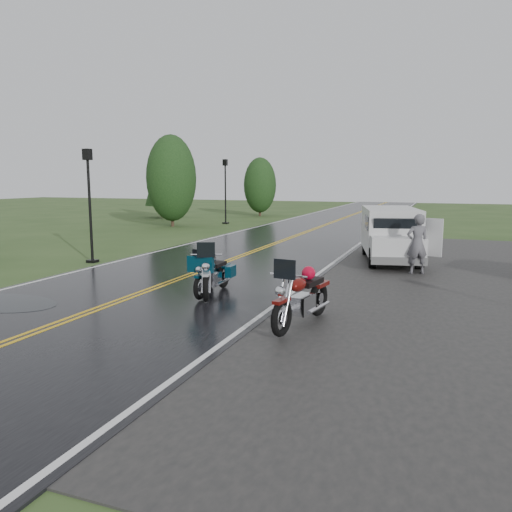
{
  "coord_description": "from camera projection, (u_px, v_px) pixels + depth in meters",
  "views": [
    {
      "loc": [
        7.54,
        -10.49,
        3.04
      ],
      "look_at": [
        2.8,
        2.0,
        1.0
      ],
      "focal_mm": 35.0,
      "sensor_mm": 36.0,
      "label": 1
    }
  ],
  "objects": [
    {
      "name": "ground",
      "position": [
        127.0,
        300.0,
        12.8
      ],
      "size": [
        120.0,
        120.0,
        0.0
      ],
      "primitive_type": "plane",
      "color": "#2D471E",
      "rests_on": "ground"
    },
    {
      "name": "road",
      "position": [
        261.0,
        249.0,
        22.04
      ],
      "size": [
        8.0,
        100.0,
        0.04
      ],
      "primitive_type": "cube",
      "color": "black",
      "rests_on": "ground"
    },
    {
      "name": "motorcycle_red",
      "position": [
        282.0,
        303.0,
        9.48
      ],
      "size": [
        1.29,
        2.6,
        1.47
      ],
      "primitive_type": null,
      "rotation": [
        0.0,
        0.0,
        -0.16
      ],
      "color": "#560D09",
      "rests_on": "ground"
    },
    {
      "name": "motorcycle_teal",
      "position": [
        200.0,
        277.0,
        12.45
      ],
      "size": [
        0.87,
        2.18,
        1.27
      ],
      "primitive_type": null,
      "rotation": [
        0.0,
        0.0,
        0.04
      ],
      "color": "#052B3A",
      "rests_on": "ground"
    },
    {
      "name": "motorcycle_silver",
      "position": [
        206.0,
        275.0,
        12.23
      ],
      "size": [
        1.77,
        2.6,
        1.45
      ],
      "primitive_type": null,
      "rotation": [
        0.0,
        0.0,
        0.4
      ],
      "color": "#A0A4A8",
      "rests_on": "ground"
    },
    {
      "name": "van_white",
      "position": [
        373.0,
        239.0,
        17.1
      ],
      "size": [
        3.02,
        5.49,
        2.04
      ],
      "primitive_type": null,
      "rotation": [
        0.0,
        0.0,
        0.22
      ],
      "color": "silver",
      "rests_on": "ground"
    },
    {
      "name": "person_at_van",
      "position": [
        417.0,
        245.0,
        16.07
      ],
      "size": [
        0.84,
        0.72,
        1.94
      ],
      "primitive_type": "imported",
      "rotation": [
        0.0,
        0.0,
        3.57
      ],
      "color": "#56555A",
      "rests_on": "ground"
    },
    {
      "name": "lamp_post_near_left",
      "position": [
        90.0,
        206.0,
        18.26
      ],
      "size": [
        0.36,
        0.36,
        4.2
      ],
      "primitive_type": null,
      "color": "black",
      "rests_on": "ground"
    },
    {
      "name": "lamp_post_far_left",
      "position": [
        225.0,
        191.0,
        34.64
      ],
      "size": [
        0.39,
        0.39,
        4.51
      ],
      "primitive_type": null,
      "color": "black",
      "rests_on": "ground"
    },
    {
      "name": "tree_left_mid",
      "position": [
        172.0,
        188.0,
        32.57
      ],
      "size": [
        3.26,
        3.26,
        5.1
      ],
      "primitive_type": null,
      "color": "#1E3D19",
      "rests_on": "ground"
    },
    {
      "name": "tree_left_far",
      "position": [
        260.0,
        191.0,
        42.19
      ],
      "size": [
        2.74,
        2.74,
        4.21
      ],
      "primitive_type": null,
      "color": "#1E3D19",
      "rests_on": "ground"
    },
    {
      "name": "pine_left_far",
      "position": [
        161.0,
        183.0,
        40.37
      ],
      "size": [
        2.71,
        2.71,
        5.64
      ],
      "primitive_type": null,
      "color": "#1E3D19",
      "rests_on": "ground"
    }
  ]
}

